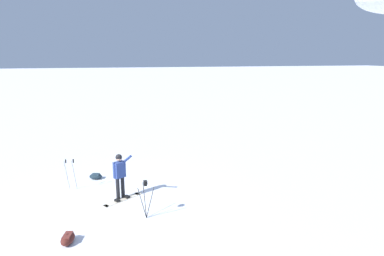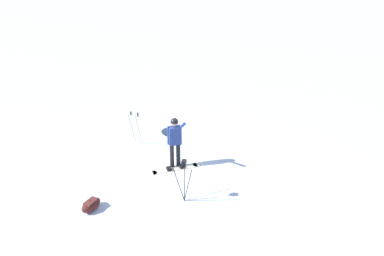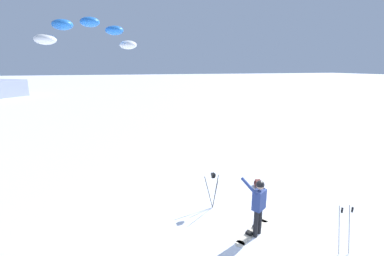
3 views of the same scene
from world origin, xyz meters
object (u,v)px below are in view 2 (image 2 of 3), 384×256
object	(u,v)px
snowboard	(175,168)
gear_bag_small	(91,205)
gear_bag_large	(168,132)
ski_poles	(135,124)
snowboarder	(175,138)
camera_tripod	(184,172)

from	to	relation	value
snowboard	gear_bag_small	bearing A→B (deg)	-123.44
gear_bag_large	gear_bag_small	bearing A→B (deg)	-97.82
gear_bag_large	ski_poles	bearing A→B (deg)	-130.05
snowboarder	camera_tripod	size ratio (longest dim) A/B	1.36
ski_poles	snowboard	bearing A→B (deg)	-36.94
gear_bag_small	ski_poles	world-z (taller)	ski_poles
snowboarder	gear_bag_small	world-z (taller)	snowboarder
ski_poles	snowboarder	bearing A→B (deg)	-34.28
snowboard	ski_poles	world-z (taller)	ski_poles
gear_bag_large	snowboarder	bearing A→B (deg)	-67.95
snowboarder	camera_tripod	distance (m)	1.94
gear_bag_small	ski_poles	size ratio (longest dim) A/B	0.54
snowboard	gear_bag_large	distance (m)	2.71
gear_bag_large	camera_tripod	distance (m)	4.55
snowboarder	gear_bag_small	xyz separation A→B (m)	(-1.65, -2.72, -0.93)
snowboard	camera_tripod	xyz separation A→B (m)	(0.70, -1.63, 0.92)
camera_tripod	ski_poles	bearing A→B (deg)	130.34
camera_tripod	gear_bag_large	bearing A→B (deg)	112.17
snowboard	gear_bag_large	bearing A→B (deg)	111.53
snowboarder	camera_tripod	xyz separation A→B (m)	(0.74, -1.79, -0.14)
camera_tripod	ski_poles	distance (m)	4.02
snowboarder	gear_bag_small	bearing A→B (deg)	-121.28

